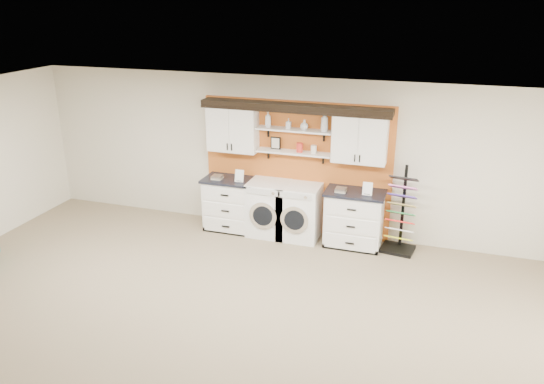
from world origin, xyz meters
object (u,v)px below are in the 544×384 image
(base_cabinet_left, at_px, (232,204))
(sample_rack, at_px, (400,224))
(dryer, at_px, (300,212))
(washer, at_px, (269,208))
(base_cabinet_right, at_px, (354,219))

(base_cabinet_left, relative_size, sample_rack, 0.67)
(dryer, height_order, sample_rack, sample_rack)
(base_cabinet_left, xyz_separation_m, washer, (0.72, -0.00, 0.01))
(washer, bearing_deg, sample_rack, 0.88)
(base_cabinet_left, bearing_deg, washer, -0.27)
(base_cabinet_left, relative_size, base_cabinet_right, 0.99)
(dryer, xyz_separation_m, sample_rack, (1.74, 0.04, -0.01))
(base_cabinet_right, relative_size, dryer, 1.03)
(base_cabinet_right, distance_m, washer, 1.54)
(base_cabinet_right, xyz_separation_m, dryer, (-0.97, -0.00, 0.00))
(washer, distance_m, dryer, 0.57)
(washer, relative_size, dryer, 1.01)
(base_cabinet_left, distance_m, dryer, 1.29)
(sample_rack, bearing_deg, dryer, -171.14)
(sample_rack, bearing_deg, base_cabinet_left, -171.70)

